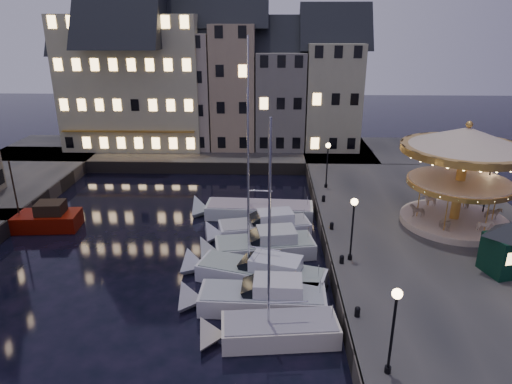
{
  "coord_description": "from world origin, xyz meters",
  "views": [
    {
      "loc": [
        2.0,
        -24.88,
        15.49
      ],
      "look_at": [
        1.0,
        8.0,
        3.2
      ],
      "focal_mm": 32.0,
      "sensor_mm": 36.0,
      "label": 1
    }
  ],
  "objects_px": {
    "streetlamp_c": "(327,159)",
    "carousel": "(464,158)",
    "red_fishing_boat": "(35,221)",
    "ticket_kiosk": "(508,239)",
    "streetlamp_a": "(394,320)",
    "bollard_b": "(342,259)",
    "motorboat_d": "(259,247)",
    "bollard_c": "(332,225)",
    "streetlamp_d": "(488,184)",
    "bollard_a": "(357,311)",
    "streetlamp_b": "(353,220)",
    "bollard_d": "(324,198)",
    "motorboat_c": "(255,272)",
    "motorboat_b": "(255,299)",
    "motorboat_e": "(259,228)",
    "motorboat_f": "(252,210)",
    "motorboat_a": "(269,331)"
  },
  "relations": [
    {
      "from": "motorboat_e",
      "to": "ticket_kiosk",
      "type": "xyz_separation_m",
      "value": [
        14.77,
        -7.23,
        2.89
      ]
    },
    {
      "from": "streetlamp_c",
      "to": "bollard_b",
      "type": "distance_m",
      "value": 14.22
    },
    {
      "from": "bollard_c",
      "to": "motorboat_d",
      "type": "relative_size",
      "value": 0.07
    },
    {
      "from": "motorboat_b",
      "to": "motorboat_e",
      "type": "bearing_deg",
      "value": 89.99
    },
    {
      "from": "motorboat_f",
      "to": "red_fishing_boat",
      "type": "xyz_separation_m",
      "value": [
        -17.15,
        -3.01,
        0.16
      ]
    },
    {
      "from": "bollard_a",
      "to": "motorboat_f",
      "type": "relative_size",
      "value": 0.04
    },
    {
      "from": "streetlamp_d",
      "to": "motorboat_a",
      "type": "relative_size",
      "value": 0.35
    },
    {
      "from": "motorboat_d",
      "to": "ticket_kiosk",
      "type": "relative_size",
      "value": 2.14
    },
    {
      "from": "motorboat_f",
      "to": "streetlamp_a",
      "type": "bearing_deg",
      "value": -71.51
    },
    {
      "from": "bollard_b",
      "to": "ticket_kiosk",
      "type": "height_order",
      "value": "ticket_kiosk"
    },
    {
      "from": "streetlamp_c",
      "to": "carousel",
      "type": "height_order",
      "value": "carousel"
    },
    {
      "from": "streetlamp_a",
      "to": "ticket_kiosk",
      "type": "xyz_separation_m",
      "value": [
        8.86,
        8.67,
        -0.49
      ]
    },
    {
      "from": "streetlamp_b",
      "to": "bollard_d",
      "type": "height_order",
      "value": "streetlamp_b"
    },
    {
      "from": "motorboat_b",
      "to": "motorboat_e",
      "type": "height_order",
      "value": "same"
    },
    {
      "from": "streetlamp_d",
      "to": "bollard_a",
      "type": "xyz_separation_m",
      "value": [
        -11.9,
        -13.0,
        -2.41
      ]
    },
    {
      "from": "bollard_c",
      "to": "motorboat_c",
      "type": "bearing_deg",
      "value": -135.97
    },
    {
      "from": "motorboat_d",
      "to": "bollard_c",
      "type": "bearing_deg",
      "value": 18.15
    },
    {
      "from": "ticket_kiosk",
      "to": "bollard_d",
      "type": "bearing_deg",
      "value": 129.87
    },
    {
      "from": "streetlamp_d",
      "to": "motorboat_c",
      "type": "distance_m",
      "value": 19.28
    },
    {
      "from": "streetlamp_a",
      "to": "bollard_b",
      "type": "bearing_deg",
      "value": 93.61
    },
    {
      "from": "motorboat_e",
      "to": "red_fishing_boat",
      "type": "height_order",
      "value": "red_fishing_boat"
    },
    {
      "from": "carousel",
      "to": "ticket_kiosk",
      "type": "relative_size",
      "value": 2.37
    },
    {
      "from": "motorboat_d",
      "to": "red_fishing_boat",
      "type": "distance_m",
      "value": 18.3
    },
    {
      "from": "bollard_b",
      "to": "ticket_kiosk",
      "type": "distance_m",
      "value": 9.69
    },
    {
      "from": "motorboat_b",
      "to": "motorboat_d",
      "type": "height_order",
      "value": "same"
    },
    {
      "from": "streetlamp_c",
      "to": "streetlamp_d",
      "type": "bearing_deg",
      "value": -29.91
    },
    {
      "from": "ticket_kiosk",
      "to": "streetlamp_c",
      "type": "bearing_deg",
      "value": 120.86
    },
    {
      "from": "bollard_d",
      "to": "bollard_a",
      "type": "bearing_deg",
      "value": -90.0
    },
    {
      "from": "motorboat_f",
      "to": "bollard_b",
      "type": "bearing_deg",
      "value": -59.57
    },
    {
      "from": "streetlamp_a",
      "to": "bollard_d",
      "type": "height_order",
      "value": "streetlamp_a"
    },
    {
      "from": "bollard_a",
      "to": "streetlamp_b",
      "type": "bearing_deg",
      "value": 84.29
    },
    {
      "from": "red_fishing_boat",
      "to": "ticket_kiosk",
      "type": "height_order",
      "value": "red_fishing_boat"
    },
    {
      "from": "carousel",
      "to": "motorboat_b",
      "type": "bearing_deg",
      "value": -147.3
    },
    {
      "from": "motorboat_b",
      "to": "streetlamp_b",
      "type": "bearing_deg",
      "value": 31.26
    },
    {
      "from": "ticket_kiosk",
      "to": "bollard_b",
      "type": "bearing_deg",
      "value": 175.0
    },
    {
      "from": "carousel",
      "to": "bollard_d",
      "type": "bearing_deg",
      "value": 155.4
    },
    {
      "from": "streetlamp_d",
      "to": "bollard_b",
      "type": "distance_m",
      "value": 14.27
    },
    {
      "from": "streetlamp_b",
      "to": "streetlamp_c",
      "type": "bearing_deg",
      "value": 90.0
    },
    {
      "from": "streetlamp_c",
      "to": "ticket_kiosk",
      "type": "xyz_separation_m",
      "value": [
        8.86,
        -14.83,
        -0.49
      ]
    },
    {
      "from": "motorboat_a",
      "to": "ticket_kiosk",
      "type": "bearing_deg",
      "value": 19.78
    },
    {
      "from": "bollard_d",
      "to": "streetlamp_b",
      "type": "bearing_deg",
      "value": -86.57
    },
    {
      "from": "motorboat_c",
      "to": "bollard_b",
      "type": "bearing_deg",
      "value": 2.66
    },
    {
      "from": "bollard_b",
      "to": "carousel",
      "type": "relative_size",
      "value": 0.06
    },
    {
      "from": "streetlamp_c",
      "to": "motorboat_b",
      "type": "distance_m",
      "value": 18.4
    },
    {
      "from": "streetlamp_b",
      "to": "red_fishing_boat",
      "type": "xyz_separation_m",
      "value": [
        -23.74,
        6.68,
        -3.32
      ]
    },
    {
      "from": "bollard_a",
      "to": "motorboat_a",
      "type": "bearing_deg",
      "value": -175.44
    },
    {
      "from": "motorboat_d",
      "to": "motorboat_e",
      "type": "relative_size",
      "value": 1.0
    },
    {
      "from": "streetlamp_d",
      "to": "motorboat_b",
      "type": "xyz_separation_m",
      "value": [
        -17.22,
        -10.59,
        -3.37
      ]
    },
    {
      "from": "motorboat_c",
      "to": "motorboat_d",
      "type": "distance_m",
      "value": 3.53
    },
    {
      "from": "streetlamp_d",
      "to": "streetlamp_c",
      "type": "bearing_deg",
      "value": 150.09
    }
  ]
}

